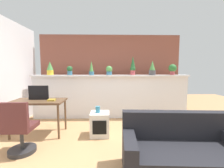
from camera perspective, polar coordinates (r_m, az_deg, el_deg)
The scene contains 18 objects.
ground_plane at distance 2.74m, azimuth 0.35°, elevation -25.63°, with size 12.00×12.00×0.00m, color tan.
divider_wall at distance 4.41m, azimuth -0.49°, elevation -4.98°, with size 4.43×0.16×1.21m, color silver.
plant_shelf at distance 4.30m, azimuth -0.49°, elevation 3.16°, with size 4.43×0.30×0.04m, color silver.
brick_wall_behind at distance 4.94m, azimuth -0.62°, elevation 3.67°, with size 4.43×0.10×2.50m, color brown.
potted_plant_0 at distance 4.62m, azimuth -22.33°, elevation 5.51°, with size 0.18×0.18×0.38m.
potted_plant_1 at distance 4.40m, azimuth -15.66°, elevation 4.98°, with size 0.16×0.16×0.25m.
potted_plant_2 at distance 4.29m, azimuth -7.76°, elevation 5.73°, with size 0.14×0.14×0.39m.
potted_plant_3 at distance 4.30m, azimuth -1.09°, elevation 5.19°, with size 0.18×0.18×0.26m.
potted_plant_4 at distance 4.37m, azimuth 7.86°, elevation 6.71°, with size 0.15×0.15×0.54m.
potted_plant_5 at distance 4.44m, azimuth 14.95°, elevation 5.68°, with size 0.19×0.19×0.40m.
potted_plant_6 at distance 4.64m, azimuth 21.84°, elevation 5.35°, with size 0.22×0.22×0.30m.
desk at distance 3.66m, azimuth -26.02°, elevation -6.84°, with size 1.10×0.60×0.75m.
tv_monitor at distance 3.70m, azimuth -25.96°, elevation -2.94°, with size 0.43×0.04×0.31m, color black.
office_chair at distance 3.03m, azimuth -31.53°, elevation -15.09°, with size 0.44×0.45×0.91m.
side_cube_shelf at distance 3.35m, azimuth -4.57°, elevation -14.80°, with size 0.40×0.41×0.50m.
vase_on_shelf at distance 3.25m, azimuth -5.39°, elevation -9.56°, with size 0.09×0.09×0.14m, color teal.
book_on_desk at distance 3.47m, azimuth -21.81°, elevation -5.60°, with size 0.15×0.11×0.04m, color gold.
couch at distance 2.42m, azimuth 24.64°, elevation -22.98°, with size 1.61×0.86×0.80m.
Camera 1 is at (-0.08, -2.34, 1.42)m, focal length 24.25 mm.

